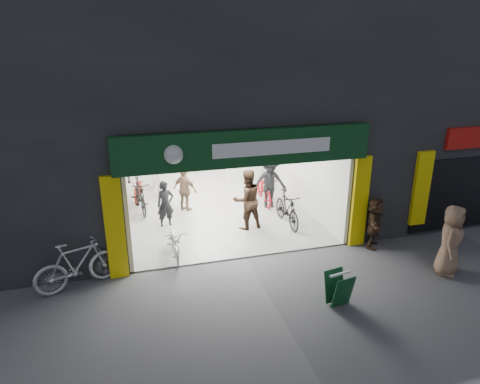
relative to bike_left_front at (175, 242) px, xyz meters
name	(u,v)px	position (x,y,z in m)	size (l,w,h in m)	color
ground	(246,258)	(1.80, -0.60, -0.43)	(60.00, 60.00, 0.00)	#56565B
building	(231,76)	(2.71, 4.39, 3.88)	(17.00, 10.27, 8.00)	#232326
bike_left_front	(175,242)	(0.00, 0.00, 0.00)	(0.58, 1.65, 0.87)	#A6A6AB
bike_left_midfront	(140,196)	(-0.70, 3.53, 0.13)	(0.53, 1.88, 1.13)	black
bike_left_midback	(138,189)	(-0.70, 4.70, -0.01)	(0.56, 1.60, 0.84)	maroon
bike_left_back	(156,179)	(0.00, 5.29, 0.11)	(0.51, 1.81, 1.09)	silver
bike_right_front	(287,209)	(3.65, 1.14, 0.11)	(0.51, 1.82, 1.09)	black
bike_right_mid	(264,190)	(3.60, 3.18, 0.06)	(0.65, 1.86, 0.98)	maroon
bike_right_back	(263,169)	(4.29, 5.40, 0.12)	(0.52, 1.83, 1.10)	silver
parked_bike	(78,264)	(-2.35, -0.90, 0.17)	(0.57, 2.00, 1.20)	silver
customer_a	(165,205)	(0.00, 2.02, 0.31)	(0.54, 0.35, 1.48)	black
customer_b	(247,200)	(2.37, 1.21, 0.52)	(0.92, 0.72, 1.90)	#3E291C
customer_c	(270,183)	(3.60, 2.65, 0.49)	(1.19, 0.68, 1.84)	black
customer_d	(185,190)	(0.77, 3.12, 0.34)	(0.90, 0.38, 1.54)	#7F614A
pedestrian_near	(451,240)	(6.39, -2.68, 0.47)	(0.88, 0.57, 1.81)	#8A6950
pedestrian_far	(374,223)	(5.42, -0.90, 0.30)	(1.36, 0.43, 1.46)	#3D291C
sandwich_board	(339,288)	(3.16, -3.17, -0.02)	(0.56, 0.58, 0.75)	#104120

